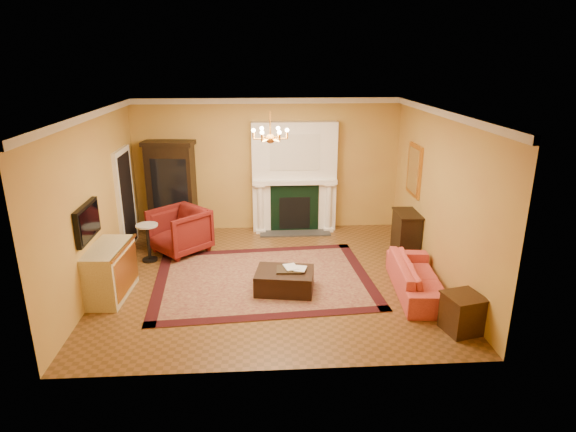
{
  "coord_description": "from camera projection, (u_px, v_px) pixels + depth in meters",
  "views": [
    {
      "loc": [
        -0.21,
        -8.02,
        3.85
      ],
      "look_at": [
        0.31,
        0.3,
        1.08
      ],
      "focal_mm": 30.0,
      "sensor_mm": 36.0,
      "label": 1
    }
  ],
  "objects": [
    {
      "name": "china_cabinet",
      "position": [
        172.0,
        190.0,
        10.73
      ],
      "size": [
        1.06,
        0.59,
        2.03
      ],
      "primitive_type": "cube",
      "rotation": [
        0.0,
        0.0,
        -0.13
      ],
      "color": "black",
      "rests_on": "floor"
    },
    {
      "name": "book_a",
      "position": [
        285.0,
        261.0,
        8.17
      ],
      "size": [
        0.21,
        0.08,
        0.29
      ],
      "primitive_type": "imported",
      "rotation": [
        0.0,
        0.0,
        0.25
      ],
      "color": "gray",
      "rests_on": "ottoman_tray"
    },
    {
      "name": "leather_ottoman",
      "position": [
        285.0,
        281.0,
        8.25
      ],
      "size": [
        1.07,
        0.86,
        0.36
      ],
      "primitive_type": "cube",
      "rotation": [
        0.0,
        0.0,
        -0.17
      ],
      "color": "black",
      "rests_on": "oriental_rug"
    },
    {
      "name": "book_b",
      "position": [
        295.0,
        262.0,
        8.17
      ],
      "size": [
        0.19,
        0.07,
        0.26
      ],
      "primitive_type": "imported",
      "rotation": [
        0.0,
        0.0,
        -0.28
      ],
      "color": "gray",
      "rests_on": "ottoman_tray"
    },
    {
      "name": "fireplace",
      "position": [
        294.0,
        180.0,
        10.92
      ],
      "size": [
        1.9,
        0.7,
        2.5
      ],
      "color": "white",
      "rests_on": "wall_back"
    },
    {
      "name": "wall_left",
      "position": [
        94.0,
        202.0,
        8.17
      ],
      "size": [
        0.02,
        5.5,
        3.0
      ],
      "primitive_type": "cube",
      "color": "gold",
      "rests_on": "floor"
    },
    {
      "name": "commode",
      "position": [
        109.0,
        272.0,
        8.02
      ],
      "size": [
        0.63,
        1.22,
        0.88
      ],
      "primitive_type": "cube",
      "rotation": [
        0.0,
        0.0,
        -0.06
      ],
      "color": "beige",
      "rests_on": "floor"
    },
    {
      "name": "wall_back",
      "position": [
        267.0,
        165.0,
        10.96
      ],
      "size": [
        6.0,
        0.02,
        3.0
      ],
      "primitive_type": "cube",
      "color": "gold",
      "rests_on": "floor"
    },
    {
      "name": "wall_front",
      "position": [
        278.0,
        264.0,
        5.74
      ],
      "size": [
        6.0,
        0.02,
        3.0
      ],
      "primitive_type": "cube",
      "color": "gold",
      "rests_on": "floor"
    },
    {
      "name": "console_table",
      "position": [
        406.0,
        233.0,
        9.82
      ],
      "size": [
        0.45,
        0.76,
        0.83
      ],
      "primitive_type": "cube",
      "rotation": [
        0.0,
        0.0,
        -0.03
      ],
      "color": "black",
      "rests_on": "floor"
    },
    {
      "name": "topiary_right",
      "position": [
        323.0,
        167.0,
        10.83
      ],
      "size": [
        0.17,
        0.17,
        0.46
      ],
      "color": "tan",
      "rests_on": "fireplace"
    },
    {
      "name": "crown_molding",
      "position": [
        269.0,
        109.0,
        8.8
      ],
      "size": [
        6.0,
        5.5,
        0.12
      ],
      "color": "silver",
      "rests_on": "ceiling"
    },
    {
      "name": "oriental_rug",
      "position": [
        263.0,
        279.0,
        8.75
      ],
      "size": [
        4.07,
        3.17,
        0.02
      ],
      "primitive_type": "cube",
      "rotation": [
        0.0,
        0.0,
        0.07
      ],
      "color": "#4C101E",
      "rests_on": "floor"
    },
    {
      "name": "topiary_left",
      "position": [
        271.0,
        170.0,
        10.77
      ],
      "size": [
        0.15,
        0.15,
        0.39
      ],
      "color": "tan",
      "rests_on": "fireplace"
    },
    {
      "name": "ceiling",
      "position": [
        270.0,
        111.0,
        7.87
      ],
      "size": [
        6.0,
        5.5,
        0.02
      ],
      "primitive_type": "cube",
      "color": "white",
      "rests_on": "wall_back"
    },
    {
      "name": "floor",
      "position": [
        272.0,
        278.0,
        8.82
      ],
      "size": [
        6.0,
        5.5,
        0.02
      ],
      "primitive_type": "cube",
      "color": "brown",
      "rests_on": "ground"
    },
    {
      "name": "chandelier",
      "position": [
        270.0,
        135.0,
        8.0
      ],
      "size": [
        0.63,
        0.55,
        0.53
      ],
      "color": "gold",
      "rests_on": "ceiling"
    },
    {
      "name": "pedestal_table",
      "position": [
        148.0,
        240.0,
        9.42
      ],
      "size": [
        0.42,
        0.42,
        0.76
      ],
      "color": "black",
      "rests_on": "floor"
    },
    {
      "name": "end_table",
      "position": [
        462.0,
        314.0,
        7.02
      ],
      "size": [
        0.58,
        0.58,
        0.55
      ],
      "primitive_type": "cube",
      "rotation": [
        0.0,
        0.0,
        0.24
      ],
      "color": "#341E0E",
      "rests_on": "floor"
    },
    {
      "name": "gilt_mirror",
      "position": [
        414.0,
        170.0,
        9.81
      ],
      "size": [
        0.06,
        0.76,
        1.05
      ],
      "color": "gold",
      "rests_on": "wall_right"
    },
    {
      "name": "wingback_armchair",
      "position": [
        179.0,
        229.0,
        9.83
      ],
      "size": [
        1.35,
        1.36,
        1.02
      ],
      "primitive_type": "imported",
      "rotation": [
        0.0,
        0.0,
        -0.81
      ],
      "color": "maroon",
      "rests_on": "floor"
    },
    {
      "name": "tv_panel",
      "position": [
        87.0,
        222.0,
        7.65
      ],
      "size": [
        0.09,
        0.95,
        0.58
      ],
      "color": "black",
      "rests_on": "wall_left"
    },
    {
      "name": "wall_right",
      "position": [
        440.0,
        196.0,
        8.53
      ],
      "size": [
        0.02,
        5.5,
        3.0
      ],
      "primitive_type": "cube",
      "color": "gold",
      "rests_on": "floor"
    },
    {
      "name": "coral_sofa",
      "position": [
        419.0,
        272.0,
        8.15
      ],
      "size": [
        0.72,
        1.97,
        0.75
      ],
      "primitive_type": "imported",
      "rotation": [
        0.0,
        0.0,
        1.49
      ],
      "color": "#DC4E45",
      "rests_on": "floor"
    },
    {
      "name": "doorway",
      "position": [
        126.0,
        200.0,
        9.93
      ],
      "size": [
        0.08,
        1.05,
        2.1
      ],
      "color": "white",
      "rests_on": "wall_left"
    },
    {
      "name": "ottoman_tray",
      "position": [
        289.0,
        270.0,
        8.21
      ],
      "size": [
        0.45,
        0.36,
        0.03
      ],
      "primitive_type": "cube",
      "rotation": [
        0.0,
        0.0,
        -0.07
      ],
      "color": "black",
      "rests_on": "leather_ottoman"
    }
  ]
}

